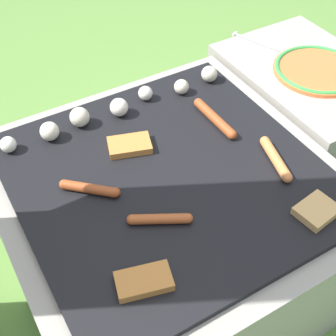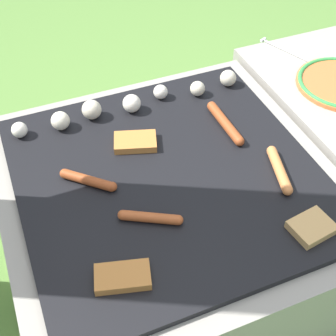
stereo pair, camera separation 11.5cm
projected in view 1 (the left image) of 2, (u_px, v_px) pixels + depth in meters
The scene contains 13 objects.
ground_plane at pixel (168, 264), 1.45m from camera, with size 14.00×14.00×0.00m, color #567F38.
grill at pixel (168, 224), 1.31m from camera, with size 0.83×0.83×0.41m.
side_ledge at pixel (300, 118), 1.63m from camera, with size 0.41×0.58×0.41m.
sausage_front_center at pixel (160, 219), 1.05m from camera, with size 0.13×0.08×0.02m.
sausage_mid_left at pixel (276, 159), 1.18m from camera, with size 0.06×0.16×0.03m.
sausage_front_right at pixel (215, 118), 1.30m from camera, with size 0.03×0.19×0.03m.
sausage_mid_right at pixel (90, 189), 1.11m from camera, with size 0.12×0.11×0.02m.
bread_slice_left at pixel (130, 145), 1.22m from camera, with size 0.13×0.10×0.02m.
bread_slice_center at pixel (144, 281), 0.94m from camera, with size 0.13×0.09×0.02m.
bread_slice_right at pixel (317, 211), 1.07m from camera, with size 0.10×0.09×0.02m.
mushroom_row at pixel (115, 107), 1.31m from camera, with size 0.67×0.07×0.05m.
plate_colorful at pixel (318, 70), 1.47m from camera, with size 0.28×0.28×0.02m.
fork_utensil at pixel (257, 42), 1.60m from camera, with size 0.09×0.20×0.01m.
Camera 1 is at (-0.41, -0.69, 1.25)m, focal length 50.00 mm.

